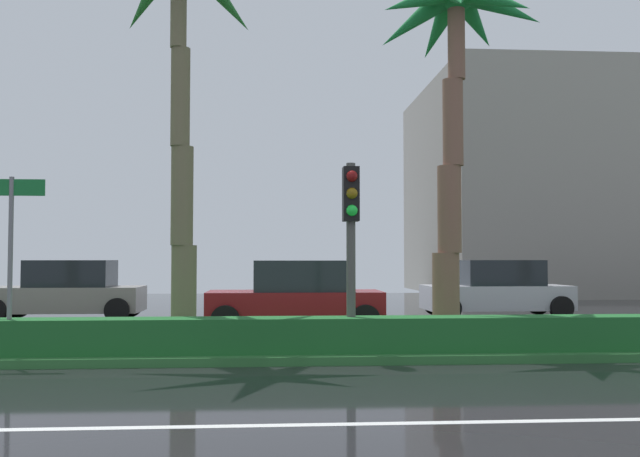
% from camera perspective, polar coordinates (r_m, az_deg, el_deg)
% --- Properties ---
extents(ground_plane, '(90.00, 42.00, 0.10)m').
position_cam_1_polar(ground_plane, '(15.36, -22.74, -9.08)').
color(ground_plane, black).
extents(median_strip, '(85.50, 4.00, 0.15)m').
position_cam_1_polar(median_strip, '(14.41, -24.03, -9.01)').
color(median_strip, '#2D6B33').
rests_on(median_strip, ground_plane).
extents(palm_tree_centre, '(4.31, 4.37, 8.03)m').
position_cam_1_polar(palm_tree_centre, '(14.15, -11.58, 17.77)').
color(palm_tree_centre, '#6C6447').
rests_on(palm_tree_centre, median_strip).
extents(palm_tree_centre_right, '(3.57, 3.47, 7.48)m').
position_cam_1_polar(palm_tree_centre_right, '(14.62, 11.03, 14.24)').
color(palm_tree_centre_right, brown).
rests_on(palm_tree_centre_right, median_strip).
extents(traffic_signal_median_right, '(0.28, 0.43, 3.31)m').
position_cam_1_polar(traffic_signal_median_right, '(12.25, 2.56, 0.60)').
color(traffic_signal_median_right, '#4C4C47').
rests_on(traffic_signal_median_right, median_strip).
extents(street_name_sign, '(1.10, 0.08, 3.00)m').
position_cam_1_polar(street_name_sign, '(12.81, -24.02, -0.87)').
color(street_name_sign, slate).
rests_on(street_name_sign, median_strip).
extents(car_in_traffic_leading, '(4.30, 2.02, 1.72)m').
position_cam_1_polar(car_in_traffic_leading, '(21.32, -19.99, -4.86)').
color(car_in_traffic_leading, gray).
rests_on(car_in_traffic_leading, ground_plane).
extents(car_in_traffic_second, '(4.30, 2.02, 1.72)m').
position_cam_1_polar(car_in_traffic_second, '(17.33, -1.93, -5.59)').
color(car_in_traffic_second, maroon).
rests_on(car_in_traffic_second, ground_plane).
extents(car_in_traffic_third, '(4.30, 2.02, 1.72)m').
position_cam_1_polar(car_in_traffic_third, '(21.69, 14.32, -4.89)').
color(car_in_traffic_third, silver).
rests_on(car_in_traffic_third, ground_plane).
extents(building_far_right, '(20.98, 12.97, 10.74)m').
position_cam_1_polar(building_far_right, '(40.04, 23.63, 2.90)').
color(building_far_right, gray).
rests_on(building_far_right, ground_plane).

